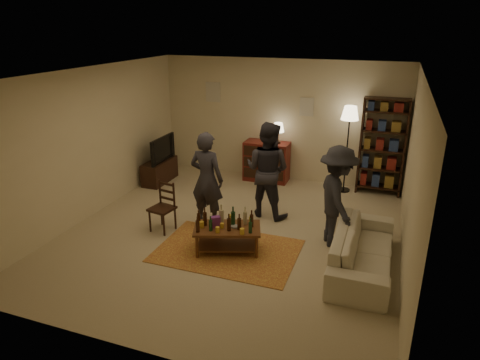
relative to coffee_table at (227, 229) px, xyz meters
The scene contains 13 objects.
floor 0.74m from the coffee_table, 102.80° to the left, with size 6.00×6.00×0.00m, color #C6B793.
room_shell 3.95m from the coffee_table, 102.37° to the left, with size 6.00×6.00×6.00m.
rug 0.38m from the coffee_table, ahead, with size 2.20×1.50×0.01m, color #993821.
coffee_table is the anchor object (origin of this frame).
dining_chair 1.35m from the coffee_table, 165.06° to the left, with size 0.44×0.44×0.88m.
tv_stand 3.54m from the coffee_table, 136.93° to the left, with size 0.40×1.00×1.06m.
dresser 3.35m from the coffee_table, 95.70° to the left, with size 1.00×0.50×1.36m.
bookshelf 4.05m from the coffee_table, 58.20° to the left, with size 0.90×0.34×2.02m.
floor_lamp 3.75m from the coffee_table, 66.51° to the left, with size 0.36×0.36×1.84m.
sofa 2.07m from the coffee_table, ahead, with size 2.08×0.81×0.61m, color beige.
person_left 1.16m from the coffee_table, 130.18° to the left, with size 0.62×0.41×1.70m, color #2A2932.
person_right 1.63m from the coffee_table, 82.61° to the left, with size 0.87×0.68×1.78m, color #2B2A32.
person_by_sofa 1.82m from the coffee_table, 27.98° to the left, with size 1.07×0.62×1.66m, color #24252B.
Camera 1 is at (2.38, -6.18, 3.44)m, focal length 32.00 mm.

